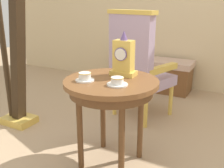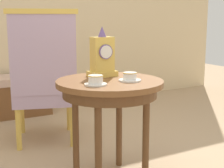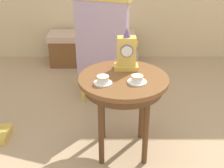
{
  "view_description": "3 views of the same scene",
  "coord_description": "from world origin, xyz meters",
  "px_view_note": "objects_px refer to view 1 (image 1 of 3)",
  "views": [
    {
      "loc": [
        0.93,
        -1.51,
        1.21
      ],
      "look_at": [
        0.04,
        0.16,
        0.61
      ],
      "focal_mm": 41.67,
      "sensor_mm": 36.0,
      "label": 1
    },
    {
      "loc": [
        -0.94,
        -1.83,
        1.07
      ],
      "look_at": [
        0.08,
        0.02,
        0.66
      ],
      "focal_mm": 54.92,
      "sensor_mm": 36.0,
      "label": 2
    },
    {
      "loc": [
        -0.0,
        -1.99,
        1.65
      ],
      "look_at": [
        0.01,
        0.18,
        0.56
      ],
      "focal_mm": 48.2,
      "sensor_mm": 36.0,
      "label": 3
    }
  ],
  "objects_px": {
    "teacup_left": "(85,77)",
    "teacup_right": "(117,82)",
    "mantel_clock": "(124,58)",
    "armchair": "(138,65)",
    "harp": "(14,53)",
    "window_bench": "(151,73)",
    "side_table": "(111,91)"
  },
  "relations": [
    {
      "from": "mantel_clock",
      "to": "armchair",
      "type": "relative_size",
      "value": 0.29
    },
    {
      "from": "armchair",
      "to": "window_bench",
      "type": "xyz_separation_m",
      "value": [
        -0.21,
        1.03,
        -0.37
      ]
    },
    {
      "from": "armchair",
      "to": "harp",
      "type": "distance_m",
      "value": 1.22
    },
    {
      "from": "teacup_right",
      "to": "armchair",
      "type": "relative_size",
      "value": 0.12
    },
    {
      "from": "teacup_right",
      "to": "armchair",
      "type": "distance_m",
      "value": 1.0
    },
    {
      "from": "teacup_left",
      "to": "teacup_right",
      "type": "xyz_separation_m",
      "value": [
        0.25,
        0.02,
        -0.0
      ]
    },
    {
      "from": "teacup_right",
      "to": "harp",
      "type": "xyz_separation_m",
      "value": [
        -1.23,
        0.25,
        0.04
      ]
    },
    {
      "from": "side_table",
      "to": "teacup_left",
      "type": "distance_m",
      "value": 0.22
    },
    {
      "from": "armchair",
      "to": "side_table",
      "type": "bearing_deg",
      "value": -79.97
    },
    {
      "from": "window_bench",
      "to": "teacup_right",
      "type": "bearing_deg",
      "value": -76.93
    },
    {
      "from": "side_table",
      "to": "harp",
      "type": "relative_size",
      "value": 0.38
    },
    {
      "from": "side_table",
      "to": "mantel_clock",
      "type": "relative_size",
      "value": 2.04
    },
    {
      "from": "teacup_left",
      "to": "mantel_clock",
      "type": "relative_size",
      "value": 0.4
    },
    {
      "from": "teacup_left",
      "to": "window_bench",
      "type": "distance_m",
      "value": 2.07
    },
    {
      "from": "window_bench",
      "to": "mantel_clock",
      "type": "bearing_deg",
      "value": -77.37
    },
    {
      "from": "side_table",
      "to": "teacup_left",
      "type": "relative_size",
      "value": 5.11
    },
    {
      "from": "mantel_clock",
      "to": "teacup_right",
      "type": "bearing_deg",
      "value": -73.79
    },
    {
      "from": "teacup_left",
      "to": "harp",
      "type": "relative_size",
      "value": 0.07
    },
    {
      "from": "teacup_left",
      "to": "mantel_clock",
      "type": "distance_m",
      "value": 0.33
    },
    {
      "from": "armchair",
      "to": "harp",
      "type": "height_order",
      "value": "harp"
    },
    {
      "from": "side_table",
      "to": "window_bench",
      "type": "distance_m",
      "value": 1.96
    },
    {
      "from": "side_table",
      "to": "teacup_left",
      "type": "height_order",
      "value": "teacup_left"
    },
    {
      "from": "teacup_left",
      "to": "armchair",
      "type": "xyz_separation_m",
      "value": [
        -0.0,
        0.97,
        -0.11
      ]
    },
    {
      "from": "armchair",
      "to": "window_bench",
      "type": "bearing_deg",
      "value": 101.68
    },
    {
      "from": "teacup_right",
      "to": "mantel_clock",
      "type": "relative_size",
      "value": 0.42
    },
    {
      "from": "armchair",
      "to": "teacup_left",
      "type": "bearing_deg",
      "value": -89.98
    },
    {
      "from": "teacup_right",
      "to": "window_bench",
      "type": "distance_m",
      "value": 2.09
    },
    {
      "from": "harp",
      "to": "mantel_clock",
      "type": "bearing_deg",
      "value": -0.45
    },
    {
      "from": "teacup_right",
      "to": "window_bench",
      "type": "relative_size",
      "value": 0.12
    },
    {
      "from": "mantel_clock",
      "to": "armchair",
      "type": "distance_m",
      "value": 0.77
    },
    {
      "from": "window_bench",
      "to": "teacup_left",
      "type": "bearing_deg",
      "value": -83.94
    },
    {
      "from": "mantel_clock",
      "to": "armchair",
      "type": "height_order",
      "value": "armchair"
    }
  ]
}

